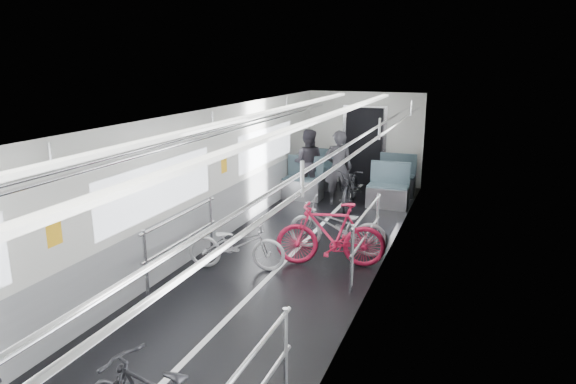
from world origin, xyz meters
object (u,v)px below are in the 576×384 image
object	(u,v)px
person_standing	(338,168)
person_seated	(308,163)
bike_left_far	(236,244)
bike_right_far	(331,234)
bike_aisle	(351,187)
bike_right_mid	(337,227)

from	to	relation	value
person_standing	person_seated	xyz separation A→B (m)	(-0.89, 0.52, -0.04)
bike_left_far	bike_right_far	distance (m)	1.49
bike_aisle	person_standing	size ratio (longest dim) A/B	1.04
bike_right_mid	bike_right_far	size ratio (longest dim) A/B	1.00
bike_right_mid	person_standing	world-z (taller)	person_standing
bike_right_far	person_seated	bearing A→B (deg)	-170.75
bike_right_far	person_standing	bearing A→B (deg)	179.35
person_standing	bike_aisle	bearing A→B (deg)	144.39
bike_right_far	person_seated	size ratio (longest dim) A/B	1.08
bike_right_mid	person_seated	size ratio (longest dim) A/B	1.08
bike_right_mid	bike_right_far	world-z (taller)	bike_right_far
bike_right_mid	person_standing	xyz separation A→B (m)	(-0.77, 2.87, 0.39)
bike_left_far	bike_aisle	xyz separation A→B (m)	(0.83, 4.02, 0.06)
bike_aisle	person_seated	xyz separation A→B (m)	(-1.22, 0.61, 0.34)
bike_left_far	person_standing	distance (m)	4.17
bike_aisle	bike_right_mid	bearing A→B (deg)	-86.04
person_seated	person_standing	bearing A→B (deg)	141.88
bike_right_far	person_standing	xyz separation A→B (m)	(-0.83, 3.47, 0.33)
bike_right_mid	person_standing	size ratio (longest dim) A/B	1.02
bike_right_mid	bike_aisle	bearing A→B (deg)	-169.23
person_standing	bike_left_far	bearing A→B (deg)	63.10
bike_right_mid	bike_aisle	xyz separation A→B (m)	(-0.45, 2.78, 0.01)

